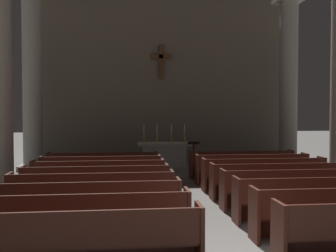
# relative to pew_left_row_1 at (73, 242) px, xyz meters

# --- Properties ---
(pew_left_row_1) EXTENTS (3.61, 0.50, 0.95)m
(pew_left_row_1) POSITION_rel_pew_left_row_1_xyz_m (0.00, 0.00, 0.00)
(pew_left_row_1) COLOR #4C2319
(pew_left_row_1) RESTS_ON ground
(pew_left_row_2) EXTENTS (3.61, 0.50, 0.95)m
(pew_left_row_2) POSITION_rel_pew_left_row_1_xyz_m (0.00, 1.08, 0.00)
(pew_left_row_2) COLOR #4C2319
(pew_left_row_2) RESTS_ON ground
(pew_left_row_3) EXTENTS (3.61, 0.50, 0.95)m
(pew_left_row_3) POSITION_rel_pew_left_row_1_xyz_m (0.00, 2.17, 0.00)
(pew_left_row_3) COLOR #4C2319
(pew_left_row_3) RESTS_ON ground
(pew_left_row_4) EXTENTS (3.61, 0.50, 0.95)m
(pew_left_row_4) POSITION_rel_pew_left_row_1_xyz_m (0.00, 3.25, 0.00)
(pew_left_row_4) COLOR #4C2319
(pew_left_row_4) RESTS_ON ground
(pew_left_row_5) EXTENTS (3.61, 0.50, 0.95)m
(pew_left_row_5) POSITION_rel_pew_left_row_1_xyz_m (0.00, 4.34, 0.00)
(pew_left_row_5) COLOR #4C2319
(pew_left_row_5) RESTS_ON ground
(pew_left_row_6) EXTENTS (3.61, 0.50, 0.95)m
(pew_left_row_6) POSITION_rel_pew_left_row_1_xyz_m (0.00, 5.42, 0.00)
(pew_left_row_6) COLOR #4C2319
(pew_left_row_6) RESTS_ON ground
(pew_left_row_7) EXTENTS (3.61, 0.50, 0.95)m
(pew_left_row_7) POSITION_rel_pew_left_row_1_xyz_m (0.00, 6.51, 0.00)
(pew_left_row_7) COLOR #4C2319
(pew_left_row_7) RESTS_ON ground
(pew_left_row_8) EXTENTS (3.61, 0.50, 0.95)m
(pew_left_row_8) POSITION_rel_pew_left_row_1_xyz_m (0.00, 7.59, 0.00)
(pew_left_row_8) COLOR #4C2319
(pew_left_row_8) RESTS_ON ground
(pew_right_row_3) EXTENTS (3.61, 0.50, 0.95)m
(pew_right_row_3) POSITION_rel_pew_left_row_1_xyz_m (4.73, 2.17, 0.00)
(pew_right_row_3) COLOR #4C2319
(pew_right_row_3) RESTS_ON ground
(pew_right_row_4) EXTENTS (3.61, 0.50, 0.95)m
(pew_right_row_4) POSITION_rel_pew_left_row_1_xyz_m (4.73, 3.25, 0.00)
(pew_right_row_4) COLOR #4C2319
(pew_right_row_4) RESTS_ON ground
(pew_right_row_5) EXTENTS (3.61, 0.50, 0.95)m
(pew_right_row_5) POSITION_rel_pew_left_row_1_xyz_m (4.73, 4.34, 0.00)
(pew_right_row_5) COLOR #4C2319
(pew_right_row_5) RESTS_ON ground
(pew_right_row_6) EXTENTS (3.61, 0.50, 0.95)m
(pew_right_row_6) POSITION_rel_pew_left_row_1_xyz_m (4.73, 5.42, 0.00)
(pew_right_row_6) COLOR #4C2319
(pew_right_row_6) RESTS_ON ground
(pew_right_row_7) EXTENTS (3.61, 0.50, 0.95)m
(pew_right_row_7) POSITION_rel_pew_left_row_1_xyz_m (4.73, 6.51, 0.00)
(pew_right_row_7) COLOR #4C2319
(pew_right_row_7) RESTS_ON ground
(pew_right_row_8) EXTENTS (3.61, 0.50, 0.95)m
(pew_right_row_8) POSITION_rel_pew_left_row_1_xyz_m (4.73, 7.59, 0.00)
(pew_right_row_8) COLOR #4C2319
(pew_right_row_8) RESTS_ON ground
(column_left_third) EXTENTS (1.13, 1.13, 7.06)m
(column_left_third) POSITION_rel_pew_left_row_1_xyz_m (-2.86, 10.36, 2.97)
(column_left_third) COLOR #ADA89E
(column_left_third) RESTS_ON ground
(column_right_third) EXTENTS (1.13, 1.13, 7.06)m
(column_right_third) POSITION_rel_pew_left_row_1_xyz_m (7.60, 10.36, 2.97)
(column_right_third) COLOR #ADA89E
(column_right_third) RESTS_ON ground
(altar) EXTENTS (2.20, 0.90, 1.01)m
(altar) POSITION_rel_pew_left_row_1_xyz_m (2.37, 10.70, 0.06)
(altar) COLOR #BCB7AD
(altar) RESTS_ON ground
(candlestick_outer_left) EXTENTS (0.16, 0.16, 0.75)m
(candlestick_outer_left) POSITION_rel_pew_left_row_1_xyz_m (1.52, 10.70, 0.78)
(candlestick_outer_left) COLOR #B79338
(candlestick_outer_left) RESTS_ON altar
(candlestick_inner_left) EXTENTS (0.16, 0.16, 0.75)m
(candlestick_inner_left) POSITION_rel_pew_left_row_1_xyz_m (2.07, 10.70, 0.78)
(candlestick_inner_left) COLOR #B79338
(candlestick_inner_left) RESTS_ON altar
(candlestick_inner_right) EXTENTS (0.16, 0.16, 0.75)m
(candlestick_inner_right) POSITION_rel_pew_left_row_1_xyz_m (2.67, 10.70, 0.78)
(candlestick_inner_right) COLOR #B79338
(candlestick_inner_right) RESTS_ON altar
(candlestick_outer_right) EXTENTS (0.16, 0.16, 0.75)m
(candlestick_outer_right) POSITION_rel_pew_left_row_1_xyz_m (3.22, 10.70, 0.78)
(candlestick_outer_right) COLOR #B79338
(candlestick_outer_right) RESTS_ON altar
(apse_with_cross) EXTENTS (11.67, 0.43, 8.30)m
(apse_with_cross) POSITION_rel_pew_left_row_1_xyz_m (2.37, 12.42, 3.67)
(apse_with_cross) COLOR #706656
(apse_with_cross) RESTS_ON ground
(lectern) EXTENTS (0.44, 0.36, 1.15)m
(lectern) POSITION_rel_pew_left_row_1_xyz_m (3.39, 9.50, 0.07)
(lectern) COLOR #4C2319
(lectern) RESTS_ON ground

